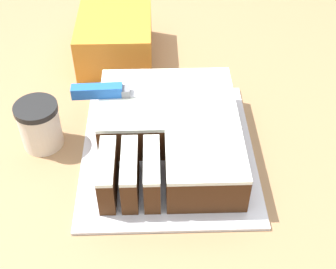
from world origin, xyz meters
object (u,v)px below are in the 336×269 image
coffee_cup (40,125)px  cake (171,132)px  knife (114,91)px  cake_board (168,150)px  storage_box (115,37)px

coffee_cup → cake: bearing=-5.6°
cake → knife: knife is taller
cake_board → knife: 0.15m
knife → cake: bearing=-33.9°
coffee_cup → knife: bearing=16.1°
cake_board → knife: (-0.10, 0.07, 0.09)m
cake → storage_box: (-0.12, 0.32, 0.01)m
cake → knife: 0.13m
cake_board → coffee_cup: (-0.24, 0.03, 0.04)m
knife → storage_box: size_ratio=1.30×
knife → coffee_cup: size_ratio=3.05×
knife → storage_box: knife is taller
cake_board → cake: cake is taller
cake_board → storage_box: 0.34m
coffee_cup → storage_box: storage_box is taller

